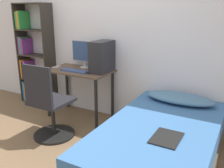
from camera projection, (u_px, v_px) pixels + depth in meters
The scene contains 13 objects.
ground_plane at pixel (40, 157), 2.80m from camera, with size 14.00×14.00×0.00m, color brown.
wall_back at pixel (104, 33), 3.62m from camera, with size 8.00×0.05×2.50m.
desk at pixel (79, 78), 3.68m from camera, with size 0.97×0.56×0.74m.
bookshelf at pixel (32, 58), 4.27m from camera, with size 0.63×0.27×1.68m.
office_chair at pixel (49, 110), 3.12m from camera, with size 0.53×0.53×0.98m.
bed at pixel (159, 148), 2.52m from camera, with size 1.07×1.92×0.50m.
pillow at pixel (180, 98), 3.02m from camera, with size 0.81×0.36×0.11m.
magazine at pixel (166, 138), 2.19m from camera, with size 0.24×0.32×0.01m.
monitor at pixel (85, 53), 3.73m from camera, with size 0.47×0.15×0.40m.
keyboard at pixel (74, 71), 3.54m from camera, with size 0.43×0.12×0.02m.
pc_tower at pixel (102, 57), 3.47m from camera, with size 0.22×0.38×0.43m.
mouse at pixel (90, 73), 3.42m from camera, with size 0.06×0.09×0.02m.
phone at pixel (57, 67), 3.81m from camera, with size 0.07×0.14×0.01m.
Camera 1 is at (1.89, -1.73, 1.60)m, focal length 40.00 mm.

